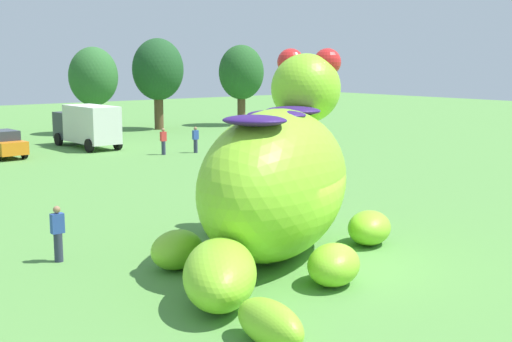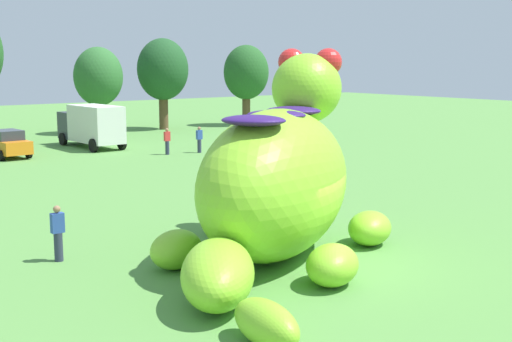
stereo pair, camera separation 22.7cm
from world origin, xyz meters
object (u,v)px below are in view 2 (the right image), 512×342
at_px(box_truck, 91,125).
at_px(spectator_by_cars, 58,234).
at_px(giant_inflatable_creature, 276,181).
at_px(spectator_mid_field, 167,141).
at_px(spectator_wandering, 253,209).
at_px(spectator_far_side, 199,140).
at_px(car_orange, 7,144).

bearing_deg(box_truck, spectator_by_cars, -116.21).
bearing_deg(giant_inflatable_creature, box_truck, 76.69).
height_order(spectator_mid_field, spectator_wandering, same).
bearing_deg(spectator_wandering, spectator_far_side, 62.19).
bearing_deg(spectator_mid_field, box_truck, 110.07).
xyz_separation_m(car_orange, spectator_mid_field, (8.58, -4.98, -0.01)).
xyz_separation_m(spectator_mid_field, spectator_far_side, (2.14, -0.48, 0.00)).
relative_size(box_truck, spectator_by_cars, 3.79).
relative_size(giant_inflatable_creature, box_truck, 1.66).
distance_m(spectator_mid_field, spectator_far_side, 2.19).
relative_size(giant_inflatable_creature, spectator_by_cars, 6.28).
distance_m(car_orange, spectator_far_side, 12.03).
distance_m(box_truck, spectator_wandering, 26.55).
xyz_separation_m(giant_inflatable_creature, car_orange, (0.51, 27.24, -1.48)).
xyz_separation_m(car_orange, spectator_far_side, (10.72, -5.45, -0.01)).
bearing_deg(box_truck, spectator_mid_field, -69.93).
bearing_deg(spectator_by_cars, box_truck, 63.79).
height_order(giant_inflatable_creature, car_orange, giant_inflatable_creature).
xyz_separation_m(spectator_by_cars, spectator_wandering, (6.73, -0.83, 0.00)).
xyz_separation_m(spectator_by_cars, spectator_far_side, (16.82, 18.28, 0.00)).
bearing_deg(spectator_wandering, car_orange, 91.49).
xyz_separation_m(giant_inflatable_creature, spectator_mid_field, (9.09, 22.27, -1.49)).
bearing_deg(giant_inflatable_creature, spectator_mid_field, 67.80).
bearing_deg(giant_inflatable_creature, car_orange, 88.94).
xyz_separation_m(spectator_mid_field, spectator_wandering, (-7.94, -19.59, 0.00)).
relative_size(box_truck, spectator_far_side, 3.79).
height_order(spectator_mid_field, spectator_far_side, same).
distance_m(spectator_by_cars, spectator_wandering, 6.79).
bearing_deg(spectator_far_side, giant_inflatable_creature, -117.26).
distance_m(spectator_wandering, spectator_far_side, 21.61).
bearing_deg(car_orange, box_truck, 12.32).
relative_size(giant_inflatable_creature, car_orange, 2.55).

